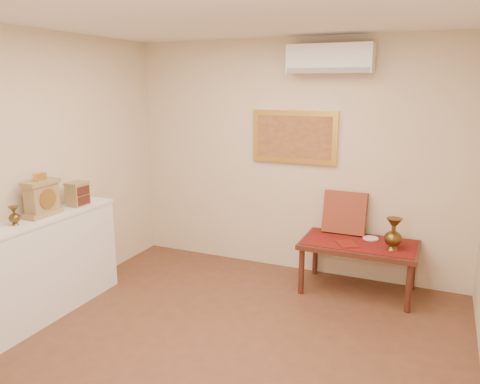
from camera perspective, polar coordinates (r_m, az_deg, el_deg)
The scene contains 16 objects.
floor at distance 3.98m, azimuth -4.08°, elevation -20.39°, with size 4.50×4.50×0.00m, color brown.
ceiling at distance 3.36m, azimuth -4.87°, elevation 21.72°, with size 4.50×4.50×0.00m, color white.
wall_back at distance 5.48m, azimuth 6.65°, elevation 4.12°, with size 4.00×0.02×2.70m, color beige.
wall_left at distance 4.69m, azimuth -26.59°, elevation 1.32°, with size 0.02×4.50×2.70m, color beige.
brass_urn_small at distance 4.55m, azimuth -25.85°, elevation -2.31°, with size 0.10×0.10×0.22m, color brown, non-canonical shape.
table_cloth at distance 5.13m, azimuth 14.34°, elevation -5.98°, with size 1.14×0.59×0.01m, color maroon.
brass_urn_tall at distance 4.94m, azimuth 18.22°, elevation -4.47°, with size 0.18×0.18×0.40m, color brown, non-canonical shape.
plate at distance 5.27m, azimuth 15.63°, elevation -5.46°, with size 0.17×0.17×0.01m, color white.
menu at distance 5.03m, azimuth 12.87°, elevation -6.17°, with size 0.18×0.25×0.01m, color maroon.
cushion at distance 5.34m, azimuth 12.65°, elevation -2.45°, with size 0.47×0.10×0.47m, color maroon.
display_ledge at distance 4.79m, azimuth -24.18°, elevation -8.94°, with size 0.37×2.02×0.98m.
mantel_clock at distance 4.73m, azimuth -22.99°, elevation -0.65°, with size 0.17×0.36×0.41m.
wooden_chest at distance 5.03m, azimuth -19.17°, elevation -0.19°, with size 0.16×0.21×0.24m.
low_table at distance 5.15m, azimuth 14.30°, elevation -6.71°, with size 1.20×0.70×0.55m.
painting at distance 5.42m, azimuth 6.63°, elevation 6.69°, with size 1.00×0.06×0.60m.
ac_unit at distance 5.19m, azimuth 10.92°, elevation 15.65°, with size 0.90×0.25×0.30m.
Camera 1 is at (1.56, -2.93, 2.19)m, focal length 35.00 mm.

